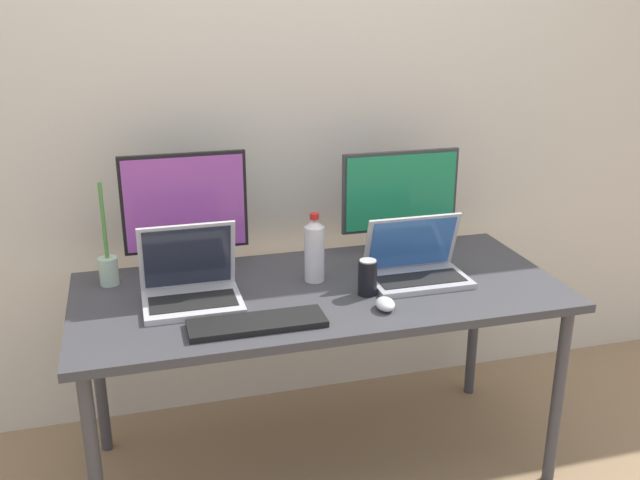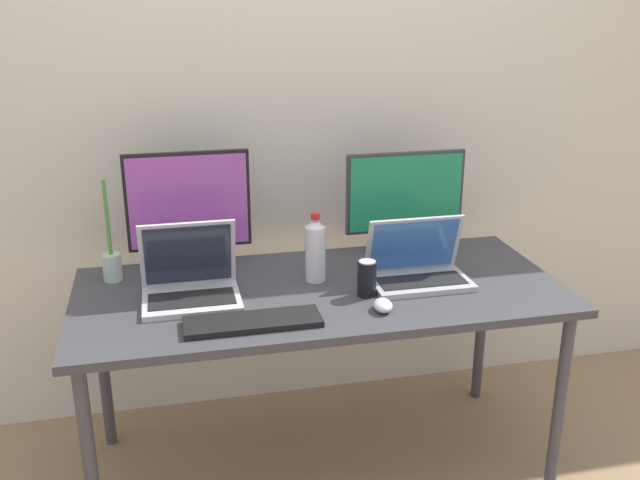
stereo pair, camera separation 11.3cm
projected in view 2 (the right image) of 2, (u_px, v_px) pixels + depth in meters
ground_plane at (320, 463)px, 2.76m from camera, size 16.00×16.00×0.00m
wall_back at (288, 104)px, 2.87m from camera, size 7.00×0.08×2.60m
work_desk at (320, 304)px, 2.54m from camera, size 1.71×0.77×0.74m
monitor_left at (189, 209)px, 2.61m from camera, size 0.45×0.20×0.45m
monitor_center at (405, 201)px, 2.77m from camera, size 0.47×0.22×0.41m
laptop_silver at (190, 282)px, 2.41m from camera, size 0.33×0.26×0.26m
laptop_secondary at (417, 267)px, 2.56m from camera, size 0.35×0.23×0.23m
keyboard_main at (253, 322)px, 2.24m from camera, size 0.43×0.14×0.02m
mouse_by_keyboard at (383, 305)px, 2.33m from camera, size 0.07×0.10×0.04m
water_bottle at (315, 250)px, 2.54m from camera, size 0.07×0.07×0.25m
soda_can_near_keyboard at (367, 278)px, 2.44m from camera, size 0.07×0.07×0.13m
bamboo_vase at (112, 262)px, 2.56m from camera, size 0.07×0.07×0.38m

